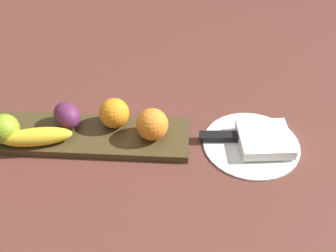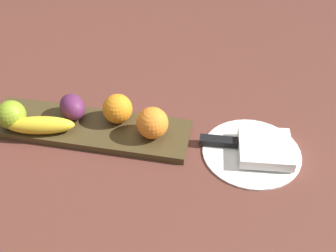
{
  "view_description": "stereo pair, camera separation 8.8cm",
  "coord_description": "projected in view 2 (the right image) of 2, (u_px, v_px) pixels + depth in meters",
  "views": [
    {
      "loc": [
        0.21,
        -0.63,
        0.63
      ],
      "look_at": [
        0.17,
        0.03,
        0.05
      ],
      "focal_mm": 43.18,
      "sensor_mm": 36.0,
      "label": 1
    },
    {
      "loc": [
        0.3,
        -0.61,
        0.63
      ],
      "look_at": [
        0.17,
        0.03,
        0.05
      ],
      "focal_mm": 43.18,
      "sensor_mm": 36.0,
      "label": 2
    }
  ],
  "objects": [
    {
      "name": "dinner_plate",
      "position": [
        252.0,
        151.0,
        0.89
      ],
      "size": [
        0.22,
        0.22,
        0.01
      ],
      "primitive_type": "cylinder",
      "color": "white",
      "rests_on": "ground_plane"
    },
    {
      "name": "fruit_tray",
      "position": [
        89.0,
        128.0,
        0.94
      ],
      "size": [
        0.47,
        0.13,
        0.02
      ],
      "primitive_type": "cube",
      "color": "#46391F",
      "rests_on": "ground_plane"
    },
    {
      "name": "knife",
      "position": [
        227.0,
        142.0,
        0.9
      ],
      "size": [
        0.18,
        0.03,
        0.01
      ],
      "rotation": [
        0.0,
        0.0,
        0.06
      ],
      "color": "silver",
      "rests_on": "dinner_plate"
    },
    {
      "name": "ground_plane",
      "position": [
        90.0,
        141.0,
        0.92
      ],
      "size": [
        2.4,
        2.4,
        0.0
      ],
      "primitive_type": "plane",
      "color": "brown"
    },
    {
      "name": "grape_bunch",
      "position": [
        72.0,
        107.0,
        0.93
      ],
      "size": [
        0.09,
        0.09,
        0.06
      ],
      "primitive_type": "ellipsoid",
      "rotation": [
        0.0,
        0.0,
        2.27
      ],
      "color": "#5A234C",
      "rests_on": "fruit_tray"
    },
    {
      "name": "apple",
      "position": [
        10.0,
        116.0,
        0.9
      ],
      "size": [
        0.07,
        0.07,
        0.07
      ],
      "primitive_type": "sphere",
      "color": "olive",
      "rests_on": "fruit_tray"
    },
    {
      "name": "orange_near_banana",
      "position": [
        152.0,
        123.0,
        0.88
      ],
      "size": [
        0.07,
        0.07,
        0.07
      ],
      "primitive_type": "sphere",
      "color": "orange",
      "rests_on": "fruit_tray"
    },
    {
      "name": "orange_near_apple",
      "position": [
        118.0,
        109.0,
        0.92
      ],
      "size": [
        0.07,
        0.07,
        0.07
      ],
      "primitive_type": "sphere",
      "color": "orange",
      "rests_on": "fruit_tray"
    },
    {
      "name": "banana",
      "position": [
        41.0,
        125.0,
        0.9
      ],
      "size": [
        0.16,
        0.07,
        0.04
      ],
      "primitive_type": "ellipsoid",
      "rotation": [
        0.0,
        0.0,
        3.35
      ],
      "color": "yellow",
      "rests_on": "fruit_tray"
    },
    {
      "name": "folded_napkin",
      "position": [
        265.0,
        148.0,
        0.87
      ],
      "size": [
        0.12,
        0.12,
        0.02
      ],
      "primitive_type": "cube",
      "rotation": [
        0.0,
        0.0,
        0.1
      ],
      "color": "white",
      "rests_on": "dinner_plate"
    }
  ]
}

